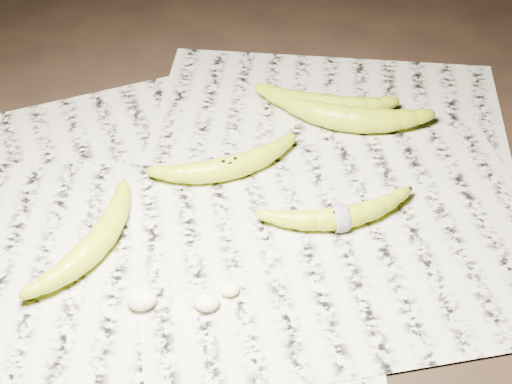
{
  "coord_description": "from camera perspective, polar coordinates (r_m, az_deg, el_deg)",
  "views": [
    {
      "loc": [
        -0.09,
        -0.65,
        0.72
      ],
      "look_at": [
        0.02,
        0.01,
        0.05
      ],
      "focal_mm": 50.0,
      "sensor_mm": 36.0,
      "label": 1
    }
  ],
  "objects": [
    {
      "name": "flesh_chunk_c",
      "position": [
        0.89,
        -2.14,
        -7.62
      ],
      "size": [
        0.03,
        0.02,
        0.01
      ],
      "primitive_type": "ellipsoid",
      "color": "#FFF6C5",
      "rests_on": "newspaper_patch"
    },
    {
      "name": "flesh_chunk_b",
      "position": [
        0.87,
        -3.95,
        -8.63
      ],
      "size": [
        0.03,
        0.03,
        0.02
      ],
      "primitive_type": "ellipsoid",
      "color": "#FFF6C5",
      "rests_on": "newspaper_patch"
    },
    {
      "name": "measuring_tape",
      "position": [
        0.96,
        6.75,
        -1.9
      ],
      "size": [
        0.01,
        0.04,
        0.04
      ],
      "primitive_type": "torus",
      "rotation": [
        0.0,
        1.57,
        0.05
      ],
      "color": "white",
      "rests_on": "newspaper_patch"
    },
    {
      "name": "ground",
      "position": [
        0.97,
        -0.86,
        -2.77
      ],
      "size": [
        3.0,
        3.0,
        0.0
      ],
      "primitive_type": "plane",
      "color": "black",
      "rests_on": "ground"
    },
    {
      "name": "banana_left_b",
      "position": [
        0.94,
        -12.67,
        -3.89
      ],
      "size": [
        0.16,
        0.19,
        0.04
      ],
      "primitive_type": null,
      "rotation": [
        0.0,
        0.0,
        0.95
      ],
      "color": "#A0BD17",
      "rests_on": "newspaper_patch"
    },
    {
      "name": "banana_upper_a",
      "position": [
        1.11,
        7.48,
        5.99
      ],
      "size": [
        0.22,
        0.14,
        0.04
      ],
      "primitive_type": null,
      "rotation": [
        0.0,
        0.0,
        -0.35
      ],
      "color": "#A0BD17",
      "rests_on": "newspaper_patch"
    },
    {
      "name": "banana_taped",
      "position": [
        0.96,
        6.75,
        -1.9
      ],
      "size": [
        0.19,
        0.06,
        0.03
      ],
      "primitive_type": null,
      "rotation": [
        0.0,
        0.0,
        0.05
      ],
      "color": "#A0BD17",
      "rests_on": "newspaper_patch"
    },
    {
      "name": "banana_center",
      "position": [
        1.02,
        -2.18,
        2.11
      ],
      "size": [
        0.2,
        0.09,
        0.04
      ],
      "primitive_type": null,
      "rotation": [
        0.0,
        0.0,
        0.19
      ],
      "color": "#A0BD17",
      "rests_on": "newspaper_patch"
    },
    {
      "name": "flesh_chunk_a",
      "position": [
        0.88,
        -9.17,
        -8.31
      ],
      "size": [
        0.04,
        0.03,
        0.02
      ],
      "primitive_type": "ellipsoid",
      "color": "#FFF6C5",
      "rests_on": "newspaper_patch"
    },
    {
      "name": "newspaper_patch",
      "position": [
        0.99,
        -3.34,
        -1.34
      ],
      "size": [
        0.9,
        0.7,
        0.01
      ],
      "primitive_type": "cube",
      "color": "#BCB6A1",
      "rests_on": "ground"
    },
    {
      "name": "banana_upper_b",
      "position": [
        1.13,
        5.4,
        7.0
      ],
      "size": [
        0.2,
        0.12,
        0.04
      ],
      "primitive_type": null,
      "rotation": [
        0.0,
        0.0,
        -0.34
      ],
      "color": "#A0BD17",
      "rests_on": "newspaper_patch"
    }
  ]
}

